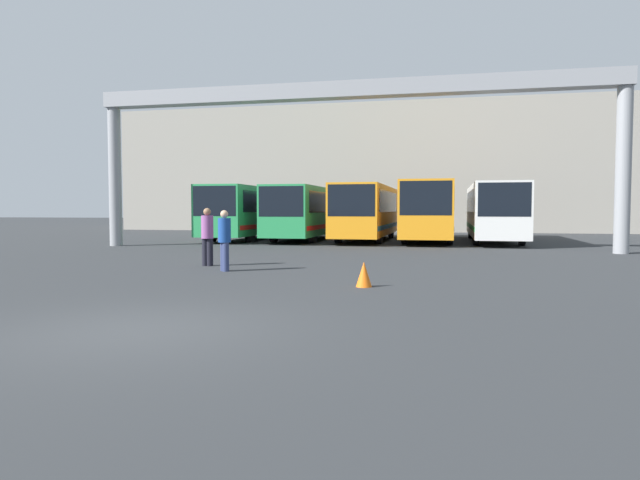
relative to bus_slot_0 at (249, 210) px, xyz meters
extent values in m
plane|color=#2D3033|center=(6.98, -24.50, -1.77)|extent=(200.00, 200.00, 0.00)
cube|color=gray|center=(6.98, 19.00, 3.36)|extent=(46.53, 12.00, 10.25)
cylinder|color=gray|center=(-4.35, -6.98, 1.57)|extent=(0.60, 0.60, 6.67)
cylinder|color=gray|center=(18.32, -6.98, 1.57)|extent=(0.60, 0.60, 6.67)
cube|color=gray|center=(6.98, -6.98, 5.26)|extent=(23.27, 0.80, 0.70)
cube|color=#268C4C|center=(0.00, 0.01, -0.06)|extent=(2.50, 10.23, 2.71)
cube|color=black|center=(0.00, -5.09, 0.44)|extent=(2.30, 0.06, 1.52)
cube|color=black|center=(0.00, 0.01, 0.44)|extent=(2.53, 8.70, 1.14)
cube|color=red|center=(0.00, 0.01, -0.93)|extent=(2.53, 9.72, 0.24)
cylinder|color=black|center=(-1.09, -2.85, -1.25)|extent=(0.28, 1.04, 1.04)
cylinder|color=black|center=(1.09, -2.85, -1.25)|extent=(0.28, 1.04, 1.04)
cylinder|color=black|center=(-1.09, 2.88, -1.25)|extent=(0.28, 1.04, 1.04)
cylinder|color=black|center=(1.09, 2.88, -1.25)|extent=(0.28, 1.04, 1.04)
cube|color=#268C4C|center=(3.49, 0.09, -0.08)|extent=(2.47, 10.39, 2.67)
cube|color=black|center=(3.49, -5.09, 0.41)|extent=(2.27, 0.06, 1.50)
cube|color=black|center=(3.49, 0.09, 0.41)|extent=(2.50, 8.83, 1.12)
cube|color=red|center=(3.49, 0.09, -0.93)|extent=(2.50, 9.87, 0.24)
cylinder|color=black|center=(2.42, -2.82, -1.26)|extent=(0.28, 1.01, 1.01)
cylinder|color=black|center=(4.57, -2.82, -1.26)|extent=(0.28, 1.01, 1.01)
cylinder|color=black|center=(2.42, 3.00, -1.26)|extent=(0.28, 1.01, 1.01)
cylinder|color=black|center=(4.57, 3.00, -1.26)|extent=(0.28, 1.01, 1.01)
cube|color=orange|center=(6.98, 0.40, -0.05)|extent=(2.49, 11.00, 2.73)
cube|color=black|center=(6.98, -5.09, 0.45)|extent=(2.29, 0.06, 1.53)
cube|color=black|center=(6.98, 0.40, 0.45)|extent=(2.52, 9.35, 1.15)
cube|color=#1966B2|center=(6.98, 0.40, -0.92)|extent=(2.52, 10.45, 0.24)
cylinder|color=black|center=(5.90, -2.69, -1.27)|extent=(0.28, 1.00, 1.00)
cylinder|color=black|center=(8.07, -2.69, -1.27)|extent=(0.28, 1.00, 1.00)
cylinder|color=black|center=(5.90, 3.48, -1.27)|extent=(0.28, 1.00, 1.00)
cylinder|color=black|center=(8.07, 3.48, -1.27)|extent=(0.28, 1.00, 1.00)
cube|color=orange|center=(10.48, 0.79, 0.01)|extent=(2.60, 11.79, 2.86)
cube|color=black|center=(10.48, -5.09, 0.54)|extent=(2.39, 0.06, 1.60)
cube|color=black|center=(10.48, 0.79, 0.54)|extent=(2.63, 10.02, 1.20)
cube|color=black|center=(10.48, 0.79, -0.90)|extent=(2.63, 11.20, 0.24)
cylinder|color=black|center=(9.34, -2.51, -1.22)|extent=(0.28, 1.09, 1.09)
cylinder|color=black|center=(11.62, -2.51, -1.22)|extent=(0.28, 1.09, 1.09)
cylinder|color=black|center=(9.34, 4.09, -1.22)|extent=(0.28, 1.09, 1.09)
cylinder|color=black|center=(11.62, 4.09, -1.22)|extent=(0.28, 1.09, 1.09)
cube|color=silver|center=(13.97, 0.82, -0.04)|extent=(2.51, 11.86, 2.75)
cube|color=black|center=(13.97, -5.09, 0.46)|extent=(2.31, 0.06, 1.54)
cube|color=black|center=(13.97, 0.82, 0.46)|extent=(2.54, 10.08, 1.15)
cube|color=#268C4C|center=(13.97, 0.82, -0.92)|extent=(2.54, 11.27, 0.24)
cylinder|color=black|center=(12.87, -2.50, -1.27)|extent=(0.28, 1.00, 1.00)
cylinder|color=black|center=(15.06, -2.50, -1.27)|extent=(0.28, 1.00, 1.00)
cylinder|color=black|center=(12.87, 4.15, -1.27)|extent=(0.28, 1.00, 1.00)
cylinder|color=black|center=(15.06, 4.15, -1.27)|extent=(0.28, 1.00, 1.00)
cylinder|color=black|center=(4.01, -15.23, -1.33)|extent=(0.20, 0.20, 0.87)
cylinder|color=black|center=(4.18, -15.25, -1.33)|extent=(0.20, 0.20, 0.87)
cylinder|color=#8C4C8C|center=(4.09, -15.24, -0.54)|extent=(0.38, 0.38, 0.72)
sphere|color=#8C6647|center=(4.09, -15.24, -0.06)|extent=(0.24, 0.24, 0.24)
cylinder|color=navy|center=(5.15, -16.50, -1.35)|extent=(0.19, 0.19, 0.84)
cylinder|color=navy|center=(5.26, -16.62, -1.35)|extent=(0.19, 0.19, 0.84)
cylinder|color=navy|center=(5.20, -16.56, -0.58)|extent=(0.37, 0.37, 0.70)
sphere|color=tan|center=(5.20, -16.56, -0.12)|extent=(0.23, 0.23, 0.23)
cone|color=orange|center=(9.61, -19.01, -1.47)|extent=(0.37, 0.37, 0.58)
camera|label=1|loc=(11.48, -31.96, 0.02)|focal=32.00mm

